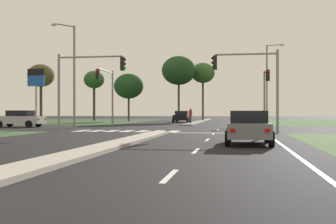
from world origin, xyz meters
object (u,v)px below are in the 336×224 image
(traffic_signal_near_right, at_px, (253,76))
(car_silver_fourth, at_px, (19,119))
(fuel_price_totem, at_px, (36,84))
(treeline_second, at_px, (94,80))
(car_grey_near, at_px, (248,127))
(treeline_near, at_px, (41,76))
(treeline_fifth, at_px, (203,73))
(traffic_signal_far_right, at_px, (266,87))
(street_lamp_third, at_px, (268,80))
(car_black_third, at_px, (182,117))
(traffic_signal_far_left, at_px, (107,86))
(street_lamp_second, at_px, (72,71))
(treeline_third, at_px, (129,86))
(traffic_signal_near_left, at_px, (83,77))
(treeline_fourth, at_px, (179,71))
(pedestrian_at_median, at_px, (191,114))

(traffic_signal_near_right, bearing_deg, car_silver_fourth, 159.68)
(fuel_price_totem, relative_size, treeline_second, 0.74)
(car_grey_near, xyz_separation_m, fuel_price_totem, (-20.97, 22.10, 3.53))
(treeline_near, bearing_deg, treeline_fifth, -3.99)
(treeline_near, bearing_deg, traffic_signal_far_right, -36.63)
(car_grey_near, height_order, street_lamp_third, street_lamp_third)
(fuel_price_totem, bearing_deg, treeline_near, 115.02)
(car_black_third, distance_m, fuel_price_totem, 20.17)
(traffic_signal_far_left, xyz_separation_m, street_lamp_second, (-1.29, -5.71, 1.03))
(car_grey_near, relative_size, treeline_third, 0.58)
(car_black_third, relative_size, fuel_price_totem, 0.77)
(traffic_signal_far_left, xyz_separation_m, treeline_third, (-3.62, 22.28, 1.39))
(car_grey_near, height_order, treeline_second, treeline_second)
(fuel_price_totem, bearing_deg, traffic_signal_near_right, -29.77)
(treeline_third, bearing_deg, traffic_signal_near_right, -62.91)
(car_grey_near, relative_size, traffic_signal_far_right, 0.78)
(street_lamp_third, bearing_deg, treeline_third, 161.30)
(treeline_near, distance_m, treeline_fifth, 27.12)
(car_black_third, distance_m, traffic_signal_near_right, 28.47)
(car_grey_near, xyz_separation_m, street_lamp_third, (3.48, 36.65, 4.79))
(traffic_signal_near_left, bearing_deg, fuel_price_totem, 128.40)
(car_black_third, height_order, traffic_signal_near_left, traffic_signal_near_left)
(treeline_second, xyz_separation_m, treeline_fourth, (14.20, -3.77, 0.96))
(traffic_signal_near_left, height_order, treeline_second, treeline_second)
(treeline_near, bearing_deg, fuel_price_totem, -64.98)
(traffic_signal_near_right, distance_m, treeline_second, 43.35)
(treeline_fifth, bearing_deg, traffic_signal_far_right, -72.17)
(car_grey_near, height_order, treeline_near, treeline_near)
(street_lamp_second, bearing_deg, car_grey_near, -47.17)
(treeline_third, bearing_deg, street_lamp_second, -85.23)
(car_silver_fourth, height_order, treeline_third, treeline_third)
(traffic_signal_far_right, bearing_deg, treeline_fifth, 107.83)
(street_lamp_third, height_order, pedestrian_at_median, street_lamp_third)
(car_silver_fourth, relative_size, traffic_signal_near_left, 0.82)
(pedestrian_at_median, distance_m, treeline_fourth, 15.95)
(traffic_signal_near_left, xyz_separation_m, pedestrian_at_median, (5.64, 18.19, -2.68))
(car_silver_fourth, distance_m, treeline_second, 29.22)
(car_grey_near, bearing_deg, treeline_fifth, 97.02)
(traffic_signal_far_left, relative_size, fuel_price_totem, 0.96)
(traffic_signal_near_left, bearing_deg, car_black_third, 82.60)
(traffic_signal_near_right, distance_m, fuel_price_totem, 24.78)
(car_grey_near, xyz_separation_m, traffic_signal_near_left, (-11.22, 9.80, 3.10))
(pedestrian_at_median, distance_m, treeline_third, 19.49)
(traffic_signal_near_left, distance_m, treeline_fourth, 32.77)
(street_lamp_third, xyz_separation_m, treeline_near, (-36.10, 10.42, 1.82))
(traffic_signal_far_right, distance_m, pedestrian_at_median, 10.56)
(treeline_third, distance_m, treeline_fourth, 8.19)
(car_silver_fourth, bearing_deg, traffic_signal_near_left, -130.31)
(treeline_second, bearing_deg, car_silver_fourth, -84.52)
(car_grey_near, height_order, car_black_third, car_black_third)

